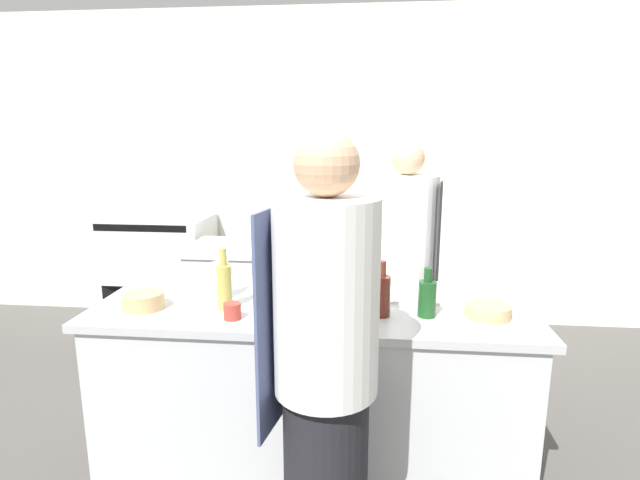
{
  "coord_description": "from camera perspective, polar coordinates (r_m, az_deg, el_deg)",
  "views": [
    {
      "loc": [
        0.28,
        -2.42,
        1.75
      ],
      "look_at": [
        0.0,
        0.35,
        1.14
      ],
      "focal_mm": 28.0,
      "sensor_mm": 36.0,
      "label": 1
    }
  ],
  "objects": [
    {
      "name": "wall_back",
      "position": [
        4.57,
        2.29,
        7.97
      ],
      "size": [
        8.0,
        0.06,
        2.8
      ],
      "color": "silver",
      "rests_on": "ground_plane"
    },
    {
      "name": "prep_counter",
      "position": [
        2.76,
        -0.77,
        -15.77
      ],
      "size": [
        2.19,
        0.86,
        0.89
      ],
      "color": "silver",
      "rests_on": "ground_plane"
    },
    {
      "name": "cup",
      "position": [
        2.38,
        -9.99,
        -8.01
      ],
      "size": [
        0.08,
        0.08,
        0.08
      ],
      "color": "#B2382D",
      "rests_on": "prep_counter"
    },
    {
      "name": "chef_at_stove",
      "position": [
        3.29,
        9.63,
        -3.93
      ],
      "size": [
        0.44,
        0.42,
        1.68
      ],
      "rotation": [
        0.0,
        0.0,
        -1.75
      ],
      "color": "black",
      "rests_on": "ground_plane"
    },
    {
      "name": "bottle_cooking_oil",
      "position": [
        2.63,
        -5.23,
        -4.81
      ],
      "size": [
        0.08,
        0.08,
        0.21
      ],
      "color": "#2D5175",
      "rests_on": "prep_counter"
    },
    {
      "name": "ground_plane",
      "position": [
        3.0,
        -0.74,
        -23.31
      ],
      "size": [
        16.0,
        16.0,
        0.0
      ],
      "primitive_type": "plane",
      "color": "#4C4947"
    },
    {
      "name": "stockpot",
      "position": [
        3.64,
        1.07,
        0.58
      ],
      "size": [
        0.29,
        0.29,
        0.23
      ],
      "color": "silver",
      "rests_on": "pass_counter"
    },
    {
      "name": "pass_counter",
      "position": [
        3.91,
        -1.26,
        -7.12
      ],
      "size": [
        1.86,
        0.63,
        0.89
      ],
      "color": "silver",
      "rests_on": "ground_plane"
    },
    {
      "name": "bottle_olive_oil",
      "position": [
        2.38,
        7.04,
        -6.18
      ],
      "size": [
        0.08,
        0.08,
        0.27
      ],
      "color": "#5B2319",
      "rests_on": "prep_counter"
    },
    {
      "name": "chef_at_prep_near",
      "position": [
        1.91,
        0.58,
        -14.83
      ],
      "size": [
        0.42,
        0.41,
        1.75
      ],
      "rotation": [
        0.0,
        0.0,
        1.38
      ],
      "color": "black",
      "rests_on": "ground_plane"
    },
    {
      "name": "bottle_vinegar",
      "position": [
        2.49,
        -10.87,
        -5.08
      ],
      "size": [
        0.07,
        0.07,
        0.31
      ],
      "color": "#B2A84C",
      "rests_on": "prep_counter"
    },
    {
      "name": "cutting_board",
      "position": [
        2.69,
        8.93,
        -6.3
      ],
      "size": [
        0.4,
        0.23,
        0.01
      ],
      "color": "white",
      "rests_on": "prep_counter"
    },
    {
      "name": "bowl_prep_small",
      "position": [
        2.63,
        -19.57,
        -6.54
      ],
      "size": [
        0.21,
        0.21,
        0.08
      ],
      "color": "tan",
      "rests_on": "prep_counter"
    },
    {
      "name": "bottle_sauce",
      "position": [
        2.65,
        -11.29,
        -4.35
      ],
      "size": [
        0.08,
        0.08,
        0.27
      ],
      "color": "silver",
      "rests_on": "prep_counter"
    },
    {
      "name": "bowl_mixing_large",
      "position": [
        2.5,
        18.62,
        -7.66
      ],
      "size": [
        0.21,
        0.21,
        0.06
      ],
      "color": "tan",
      "rests_on": "prep_counter"
    },
    {
      "name": "bottle_wine",
      "position": [
        2.41,
        12.14,
        -6.43
      ],
      "size": [
        0.08,
        0.08,
        0.24
      ],
      "color": "#19471E",
      "rests_on": "prep_counter"
    },
    {
      "name": "oven_range",
      "position": [
        4.77,
        -17.98,
        -3.46
      ],
      "size": [
        0.95,
        0.62,
        1.0
      ],
      "color": "silver",
      "rests_on": "ground_plane"
    },
    {
      "name": "bottle_water",
      "position": [
        2.45,
        -1.03,
        -5.07
      ],
      "size": [
        0.08,
        0.08,
        0.32
      ],
      "color": "black",
      "rests_on": "prep_counter"
    }
  ]
}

